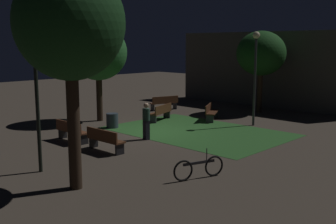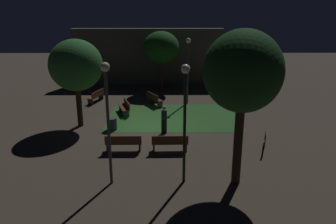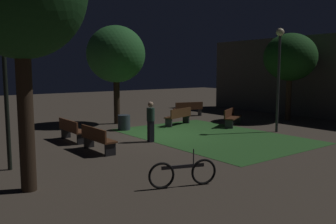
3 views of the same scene
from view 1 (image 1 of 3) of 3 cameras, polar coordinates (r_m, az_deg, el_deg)
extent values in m
plane|color=#473D33|center=(19.19, -1.95, -2.81)|extent=(60.00, 60.00, 0.00)
cube|color=#2D6028|center=(19.32, 4.18, -2.73)|extent=(8.25, 5.55, 0.01)
cube|color=brown|center=(17.73, -13.22, -2.60)|extent=(1.80, 0.50, 0.06)
cube|color=brown|center=(17.57, -13.82, -1.97)|extent=(1.80, 0.08, 0.40)
cube|color=black|center=(18.44, -14.57, -2.96)|extent=(0.08, 0.38, 0.42)
cube|color=black|center=(17.13, -11.71, -3.79)|extent=(0.08, 0.38, 0.42)
cube|color=#512D19|center=(15.88, -8.69, -3.86)|extent=(1.81, 0.52, 0.06)
cube|color=#512D19|center=(15.71, -9.31, -3.17)|extent=(1.80, 0.10, 0.40)
cube|color=black|center=(16.56, -10.40, -4.21)|extent=(0.09, 0.39, 0.42)
cube|color=black|center=(15.34, -6.80, -5.22)|extent=(0.09, 0.39, 0.42)
cube|color=#422314|center=(22.14, 6.24, -0.02)|extent=(1.28, 1.81, 0.06)
cube|color=#422314|center=(22.13, 5.72, 0.59)|extent=(0.92, 1.61, 0.40)
cube|color=#2D2D33|center=(22.96, 6.55, -0.29)|extent=(0.38, 0.25, 0.42)
cube|color=#2D2D33|center=(21.40, 5.89, -1.00)|extent=(0.38, 0.25, 0.42)
cube|color=brown|center=(25.54, -0.58, 1.31)|extent=(1.00, 1.86, 0.06)
cube|color=brown|center=(25.32, -0.36, 1.76)|extent=(0.60, 1.73, 0.40)
cube|color=#2D2D33|center=(25.22, -2.19, 0.64)|extent=(0.39, 0.19, 0.42)
cube|color=#2D2D33|center=(25.95, 0.98, 0.90)|extent=(0.39, 0.19, 0.42)
cube|color=#512D19|center=(21.93, -1.12, -0.05)|extent=(0.99, 1.86, 0.06)
cube|color=#512D19|center=(21.80, -0.64, 0.50)|extent=(0.58, 1.74, 0.40)
cube|color=#2D2D33|center=(21.28, -2.13, -1.01)|extent=(0.39, 0.19, 0.42)
cube|color=#2D2D33|center=(22.67, -0.17, -0.35)|extent=(0.39, 0.19, 0.42)
cylinder|color=#38281C|center=(25.11, 12.75, 3.07)|extent=(0.31, 0.31, 2.76)
ellipsoid|color=#194719|center=(24.96, 12.94, 8.04)|extent=(2.91, 2.91, 2.64)
cylinder|color=#2D2116|center=(22.09, -9.62, 2.41)|extent=(0.32, 0.32, 2.83)
ellipsoid|color=#28662D|center=(21.93, -9.78, 8.26)|extent=(3.05, 3.05, 2.95)
cylinder|color=#2D2116|center=(11.67, -13.11, -1.48)|extent=(0.36, 0.36, 3.83)
ellipsoid|color=#143816|center=(11.48, -13.64, 12.09)|extent=(3.00, 3.00, 3.13)
cylinder|color=#333338|center=(20.86, 12.07, 4.07)|extent=(0.12, 0.12, 4.38)
sphere|color=#F4E5B2|center=(20.78, 12.30, 10.50)|extent=(0.36, 0.36, 0.36)
cylinder|color=black|center=(13.47, -17.90, 1.37)|extent=(0.12, 0.12, 4.59)
sphere|color=white|center=(13.36, -18.44, 11.80)|extent=(0.36, 0.36, 0.36)
cylinder|color=#2D3842|center=(20.25, -7.83, -1.20)|extent=(0.59, 0.59, 0.72)
torus|color=black|center=(12.34, 2.14, -8.25)|extent=(0.28, 0.64, 0.66)
torus|color=black|center=(12.88, 6.48, -7.54)|extent=(0.28, 0.64, 0.66)
cube|color=#232328|center=(12.55, 4.37, -7.11)|extent=(0.41, 1.05, 0.08)
cylinder|color=#232328|center=(12.62, 5.46, -5.98)|extent=(0.03, 0.03, 0.40)
cube|color=black|center=(17.63, -3.06, -2.53)|extent=(0.32, 0.26, 0.84)
cylinder|color=#233D33|center=(17.50, -3.08, -0.35)|extent=(0.32, 0.32, 0.52)
sphere|color=tan|center=(17.43, -3.09, 0.94)|extent=(0.22, 0.22, 0.22)
cube|color=#4C4742|center=(27.68, 13.31, 5.85)|extent=(13.11, 0.80, 4.90)
camera|label=2|loc=(14.33, -74.93, 14.96)|focal=36.43mm
camera|label=3|loc=(4.28, 26.50, -8.23)|focal=37.74mm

